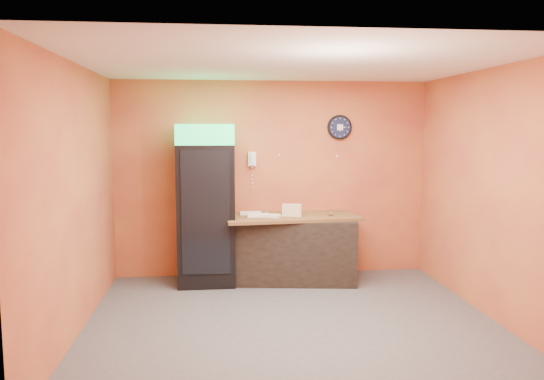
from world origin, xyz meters
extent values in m
plane|color=#47474C|center=(0.00, 0.00, 0.00)|extent=(4.50, 4.50, 0.00)
cube|color=#CB7939|center=(0.00, 2.00, 1.40)|extent=(4.50, 0.02, 2.80)
cube|color=#CB7939|center=(-2.25, 0.00, 1.40)|extent=(0.02, 4.00, 2.80)
cube|color=#CB7939|center=(2.25, 0.00, 1.40)|extent=(0.02, 4.00, 2.80)
cube|color=white|center=(0.00, 0.00, 2.80)|extent=(4.50, 4.00, 0.02)
cube|color=black|center=(-0.95, 1.65, 0.95)|extent=(0.77, 0.77, 1.91)
cube|color=#18CF5F|center=(-0.95, 1.65, 2.04)|extent=(0.77, 0.77, 0.27)
cube|color=black|center=(-0.94, 1.26, 1.04)|extent=(0.63, 0.03, 1.64)
cube|color=black|center=(0.22, 1.61, 0.44)|extent=(1.86, 1.02, 0.89)
cylinder|color=black|center=(0.98, 1.98, 2.14)|extent=(0.35, 0.05, 0.35)
cylinder|color=#0F1433|center=(0.98, 1.95, 2.14)|extent=(0.30, 0.01, 0.30)
cube|color=white|center=(0.98, 1.94, 2.14)|extent=(0.09, 0.00, 0.09)
cube|color=white|center=(-0.29, 1.96, 1.69)|extent=(0.11, 0.06, 0.20)
cube|color=white|center=(-0.29, 1.91, 1.69)|extent=(0.05, 0.04, 0.17)
cube|color=brown|center=(0.22, 1.61, 0.91)|extent=(1.90, 1.01, 0.04)
cube|color=beige|center=(0.22, 1.53, 0.95)|extent=(0.28, 0.16, 0.06)
cube|color=beige|center=(0.22, 1.53, 1.01)|extent=(0.28, 0.16, 0.06)
cube|color=beige|center=(0.22, 1.53, 1.06)|extent=(0.28, 0.16, 0.06)
cube|color=white|center=(-0.25, 1.53, 0.95)|extent=(0.30, 0.14, 0.04)
cube|color=white|center=(-0.08, 1.47, 0.95)|extent=(0.30, 0.22, 0.04)
cube|color=white|center=(-0.34, 1.72, 0.95)|extent=(0.29, 0.13, 0.04)
cylinder|color=silver|center=(-0.09, 1.71, 0.95)|extent=(0.05, 0.05, 0.05)
camera|label=1|loc=(-0.81, -5.59, 2.12)|focal=35.00mm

